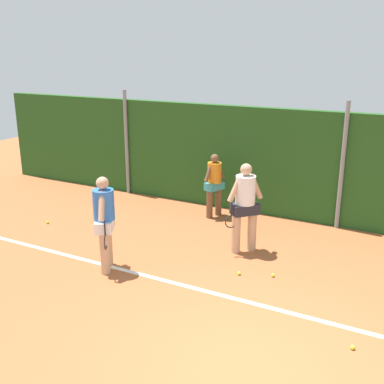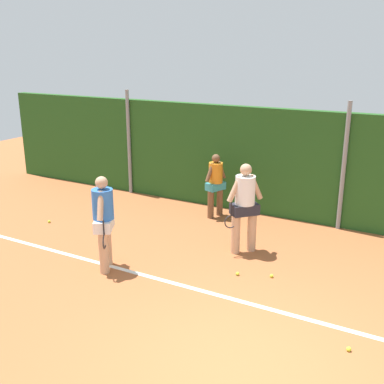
{
  "view_description": "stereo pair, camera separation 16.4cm",
  "coord_description": "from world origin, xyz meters",
  "px_view_note": "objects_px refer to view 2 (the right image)",
  "views": [
    {
      "loc": [
        1.73,
        -4.92,
        4.03
      ],
      "look_at": [
        -2.59,
        3.3,
        1.15
      ],
      "focal_mm": 43.44,
      "sensor_mm": 36.0,
      "label": 1
    },
    {
      "loc": [
        1.88,
        -4.85,
        4.03
      ],
      "look_at": [
        -2.59,
        3.3,
        1.15
      ],
      "focal_mm": 43.44,
      "sensor_mm": 36.0,
      "label": 2
    }
  ],
  "objects_px": {
    "player_foreground_near": "(104,218)",
    "tennis_ball_7": "(349,349)",
    "tennis_ball_8": "(272,276)",
    "player_midcourt": "(245,204)",
    "tennis_ball_0": "(238,224)",
    "tennis_ball_1": "(49,221)",
    "tennis_ball_11": "(238,274)",
    "player_backcourt_far": "(216,182)",
    "tennis_ball_2": "(97,205)"
  },
  "relations": [
    {
      "from": "tennis_ball_1",
      "to": "tennis_ball_0",
      "type": "bearing_deg",
      "value": 26.47
    },
    {
      "from": "player_midcourt",
      "to": "tennis_ball_7",
      "type": "relative_size",
      "value": 28.3
    },
    {
      "from": "tennis_ball_7",
      "to": "tennis_ball_11",
      "type": "bearing_deg",
      "value": 149.29
    },
    {
      "from": "player_backcourt_far",
      "to": "tennis_ball_0",
      "type": "distance_m",
      "value": 1.19
    },
    {
      "from": "player_midcourt",
      "to": "player_backcourt_far",
      "type": "bearing_deg",
      "value": -95.9
    },
    {
      "from": "tennis_ball_0",
      "to": "tennis_ball_11",
      "type": "distance_m",
      "value": 2.55
    },
    {
      "from": "player_midcourt",
      "to": "tennis_ball_0",
      "type": "height_order",
      "value": "player_midcourt"
    },
    {
      "from": "tennis_ball_0",
      "to": "tennis_ball_11",
      "type": "height_order",
      "value": "same"
    },
    {
      "from": "tennis_ball_7",
      "to": "tennis_ball_8",
      "type": "bearing_deg",
      "value": 136.99
    },
    {
      "from": "tennis_ball_1",
      "to": "tennis_ball_11",
      "type": "height_order",
      "value": "same"
    },
    {
      "from": "tennis_ball_1",
      "to": "tennis_ball_2",
      "type": "bearing_deg",
      "value": 83.08
    },
    {
      "from": "player_backcourt_far",
      "to": "tennis_ball_8",
      "type": "distance_m",
      "value": 3.49
    },
    {
      "from": "player_backcourt_far",
      "to": "tennis_ball_11",
      "type": "xyz_separation_m",
      "value": [
        1.76,
        -2.66,
        -0.86
      ]
    },
    {
      "from": "tennis_ball_1",
      "to": "tennis_ball_11",
      "type": "bearing_deg",
      "value": -3.59
    },
    {
      "from": "player_backcourt_far",
      "to": "tennis_ball_8",
      "type": "relative_size",
      "value": 24.13
    },
    {
      "from": "tennis_ball_11",
      "to": "tennis_ball_7",
      "type": "bearing_deg",
      "value": -30.71
    },
    {
      "from": "player_foreground_near",
      "to": "tennis_ball_8",
      "type": "bearing_deg",
      "value": 82.54
    },
    {
      "from": "tennis_ball_0",
      "to": "tennis_ball_2",
      "type": "relative_size",
      "value": 1.0
    },
    {
      "from": "tennis_ball_0",
      "to": "tennis_ball_1",
      "type": "height_order",
      "value": "same"
    },
    {
      "from": "player_foreground_near",
      "to": "tennis_ball_2",
      "type": "height_order",
      "value": "player_foreground_near"
    },
    {
      "from": "player_backcourt_far",
      "to": "tennis_ball_1",
      "type": "relative_size",
      "value": 24.13
    },
    {
      "from": "tennis_ball_8",
      "to": "tennis_ball_2",
      "type": "bearing_deg",
      "value": 163.18
    },
    {
      "from": "player_backcourt_far",
      "to": "tennis_ball_7",
      "type": "bearing_deg",
      "value": -114.37
    },
    {
      "from": "player_backcourt_far",
      "to": "tennis_ball_11",
      "type": "relative_size",
      "value": 24.13
    },
    {
      "from": "tennis_ball_0",
      "to": "tennis_ball_2",
      "type": "height_order",
      "value": "same"
    },
    {
      "from": "player_foreground_near",
      "to": "tennis_ball_7",
      "type": "bearing_deg",
      "value": 55.75
    },
    {
      "from": "player_foreground_near",
      "to": "player_backcourt_far",
      "type": "distance_m",
      "value": 3.64
    },
    {
      "from": "tennis_ball_2",
      "to": "tennis_ball_7",
      "type": "bearing_deg",
      "value": -24.23
    },
    {
      "from": "player_foreground_near",
      "to": "tennis_ball_1",
      "type": "height_order",
      "value": "player_foreground_near"
    },
    {
      "from": "player_foreground_near",
      "to": "tennis_ball_8",
      "type": "xyz_separation_m",
      "value": [
        2.9,
        1.16,
        -0.99
      ]
    },
    {
      "from": "player_midcourt",
      "to": "tennis_ball_7",
      "type": "xyz_separation_m",
      "value": [
        2.59,
        -2.38,
        -1.01
      ]
    },
    {
      "from": "player_midcourt",
      "to": "tennis_ball_7",
      "type": "distance_m",
      "value": 3.66
    },
    {
      "from": "tennis_ball_7",
      "to": "tennis_ball_11",
      "type": "height_order",
      "value": "same"
    },
    {
      "from": "tennis_ball_1",
      "to": "tennis_ball_7",
      "type": "relative_size",
      "value": 1.0
    },
    {
      "from": "player_midcourt",
      "to": "tennis_ball_7",
      "type": "bearing_deg",
      "value": 89.88
    },
    {
      "from": "player_midcourt",
      "to": "tennis_ball_1",
      "type": "bearing_deg",
      "value": -38.82
    },
    {
      "from": "tennis_ball_1",
      "to": "tennis_ball_2",
      "type": "distance_m",
      "value": 1.57
    },
    {
      "from": "tennis_ball_0",
      "to": "player_foreground_near",
      "type": "bearing_deg",
      "value": -111.92
    },
    {
      "from": "tennis_ball_7",
      "to": "tennis_ball_11",
      "type": "xyz_separation_m",
      "value": [
        -2.26,
        1.34,
        0.0
      ]
    },
    {
      "from": "player_foreground_near",
      "to": "tennis_ball_7",
      "type": "height_order",
      "value": "player_foreground_near"
    },
    {
      "from": "player_foreground_near",
      "to": "tennis_ball_0",
      "type": "bearing_deg",
      "value": 128.87
    },
    {
      "from": "player_midcourt",
      "to": "player_backcourt_far",
      "type": "relative_size",
      "value": 1.17
    },
    {
      "from": "tennis_ball_7",
      "to": "tennis_ball_0",
      "type": "bearing_deg",
      "value": 131.41
    },
    {
      "from": "player_foreground_near",
      "to": "tennis_ball_2",
      "type": "xyz_separation_m",
      "value": [
        -2.57,
        2.81,
        -0.99
      ]
    },
    {
      "from": "player_backcourt_far",
      "to": "tennis_ball_0",
      "type": "height_order",
      "value": "player_backcourt_far"
    },
    {
      "from": "player_backcourt_far",
      "to": "tennis_ball_7",
      "type": "relative_size",
      "value": 24.13
    },
    {
      "from": "tennis_ball_0",
      "to": "tennis_ball_11",
      "type": "xyz_separation_m",
      "value": [
        1.0,
        -2.35,
        0.0
      ]
    },
    {
      "from": "tennis_ball_7",
      "to": "tennis_ball_8",
      "type": "relative_size",
      "value": 1.0
    },
    {
      "from": "player_foreground_near",
      "to": "tennis_ball_1",
      "type": "distance_m",
      "value": 3.19
    },
    {
      "from": "player_midcourt",
      "to": "tennis_ball_8",
      "type": "height_order",
      "value": "player_midcourt"
    }
  ]
}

